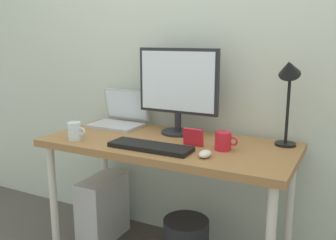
{
  "coord_description": "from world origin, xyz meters",
  "views": [
    {
      "loc": [
        0.91,
        -1.77,
        1.31
      ],
      "look_at": [
        0.0,
        0.0,
        0.87
      ],
      "focal_mm": 40.05,
      "sensor_mm": 36.0,
      "label": 1
    }
  ],
  "objects_px": {
    "photo_frame": "(193,137)",
    "computer_tower": "(103,208)",
    "desk_lamp": "(289,82)",
    "desk": "(168,154)",
    "glass_cup": "(75,131)",
    "mouse": "(205,154)",
    "laptop": "(120,117)",
    "monitor": "(178,86)",
    "keyboard": "(150,147)",
    "coffee_mug": "(223,141)"
  },
  "relations": [
    {
      "from": "desk_lamp",
      "to": "photo_frame",
      "type": "distance_m",
      "value": 0.56
    },
    {
      "from": "coffee_mug",
      "to": "photo_frame",
      "type": "bearing_deg",
      "value": -179.89
    },
    {
      "from": "mouse",
      "to": "photo_frame",
      "type": "distance_m",
      "value": 0.2
    },
    {
      "from": "desk_lamp",
      "to": "glass_cup",
      "type": "height_order",
      "value": "desk_lamp"
    },
    {
      "from": "photo_frame",
      "to": "coffee_mug",
      "type": "bearing_deg",
      "value": 0.11
    },
    {
      "from": "monitor",
      "to": "mouse",
      "type": "relative_size",
      "value": 5.57
    },
    {
      "from": "coffee_mug",
      "to": "glass_cup",
      "type": "xyz_separation_m",
      "value": [
        -0.8,
        -0.19,
        0.0
      ]
    },
    {
      "from": "mouse",
      "to": "photo_frame",
      "type": "bearing_deg",
      "value": 130.02
    },
    {
      "from": "desk_lamp",
      "to": "laptop",
      "type": "bearing_deg",
      "value": 179.12
    },
    {
      "from": "desk_lamp",
      "to": "desk",
      "type": "bearing_deg",
      "value": -162.97
    },
    {
      "from": "desk",
      "to": "glass_cup",
      "type": "relative_size",
      "value": 12.36
    },
    {
      "from": "coffee_mug",
      "to": "computer_tower",
      "type": "xyz_separation_m",
      "value": [
        -0.83,
        0.07,
        -0.58
      ]
    },
    {
      "from": "computer_tower",
      "to": "glass_cup",
      "type": "bearing_deg",
      "value": -82.31
    },
    {
      "from": "glass_cup",
      "to": "desk",
      "type": "bearing_deg",
      "value": 23.92
    },
    {
      "from": "desk",
      "to": "keyboard",
      "type": "bearing_deg",
      "value": -94.38
    },
    {
      "from": "monitor",
      "to": "computer_tower",
      "type": "height_order",
      "value": "monitor"
    },
    {
      "from": "photo_frame",
      "to": "computer_tower",
      "type": "xyz_separation_m",
      "value": [
        -0.67,
        0.08,
        -0.59
      ]
    },
    {
      "from": "laptop",
      "to": "computer_tower",
      "type": "bearing_deg",
      "value": -113.27
    },
    {
      "from": "laptop",
      "to": "photo_frame",
      "type": "bearing_deg",
      "value": -19.44
    },
    {
      "from": "monitor",
      "to": "laptop",
      "type": "xyz_separation_m",
      "value": [
        -0.42,
        0.02,
        -0.22
      ]
    },
    {
      "from": "laptop",
      "to": "coffee_mug",
      "type": "distance_m",
      "value": 0.8
    },
    {
      "from": "desk_lamp",
      "to": "glass_cup",
      "type": "relative_size",
      "value": 4.26
    },
    {
      "from": "monitor",
      "to": "glass_cup",
      "type": "relative_size",
      "value": 4.49
    },
    {
      "from": "mouse",
      "to": "keyboard",
      "type": "bearing_deg",
      "value": -179.81
    },
    {
      "from": "coffee_mug",
      "to": "laptop",
      "type": "bearing_deg",
      "value": 164.53
    },
    {
      "from": "desk_lamp",
      "to": "coffee_mug",
      "type": "bearing_deg",
      "value": -143.35
    },
    {
      "from": "desk_lamp",
      "to": "computer_tower",
      "type": "bearing_deg",
      "value": -173.6
    },
    {
      "from": "monitor",
      "to": "mouse",
      "type": "bearing_deg",
      "value": -48.2
    },
    {
      "from": "desk_lamp",
      "to": "mouse",
      "type": "bearing_deg",
      "value": -130.76
    },
    {
      "from": "desk",
      "to": "desk_lamp",
      "type": "relative_size",
      "value": 2.91
    },
    {
      "from": "keyboard",
      "to": "mouse",
      "type": "bearing_deg",
      "value": 0.19
    },
    {
      "from": "monitor",
      "to": "glass_cup",
      "type": "bearing_deg",
      "value": -138.86
    },
    {
      "from": "photo_frame",
      "to": "computer_tower",
      "type": "bearing_deg",
      "value": 173.59
    },
    {
      "from": "desk_lamp",
      "to": "keyboard",
      "type": "relative_size",
      "value": 1.08
    },
    {
      "from": "desk",
      "to": "glass_cup",
      "type": "bearing_deg",
      "value": -156.08
    },
    {
      "from": "glass_cup",
      "to": "photo_frame",
      "type": "relative_size",
      "value": 1.02
    },
    {
      "from": "computer_tower",
      "to": "coffee_mug",
      "type": "bearing_deg",
      "value": -5.12
    },
    {
      "from": "mouse",
      "to": "glass_cup",
      "type": "xyz_separation_m",
      "value": [
        -0.76,
        -0.04,
        0.03
      ]
    },
    {
      "from": "desk",
      "to": "keyboard",
      "type": "xyz_separation_m",
      "value": [
        -0.01,
        -0.17,
        0.08
      ]
    },
    {
      "from": "desk",
      "to": "laptop",
      "type": "distance_m",
      "value": 0.51
    },
    {
      "from": "monitor",
      "to": "keyboard",
      "type": "distance_m",
      "value": 0.44
    },
    {
      "from": "monitor",
      "to": "keyboard",
      "type": "height_order",
      "value": "monitor"
    },
    {
      "from": "mouse",
      "to": "glass_cup",
      "type": "bearing_deg",
      "value": -177.07
    },
    {
      "from": "laptop",
      "to": "photo_frame",
      "type": "height_order",
      "value": "laptop"
    },
    {
      "from": "desk",
      "to": "computer_tower",
      "type": "relative_size",
      "value": 3.29
    },
    {
      "from": "keyboard",
      "to": "photo_frame",
      "type": "relative_size",
      "value": 4.0
    },
    {
      "from": "monitor",
      "to": "coffee_mug",
      "type": "xyz_separation_m",
      "value": [
        0.35,
        -0.2,
        -0.23
      ]
    },
    {
      "from": "keyboard",
      "to": "glass_cup",
      "type": "height_order",
      "value": "glass_cup"
    },
    {
      "from": "monitor",
      "to": "computer_tower",
      "type": "relative_size",
      "value": 1.19
    },
    {
      "from": "computer_tower",
      "to": "monitor",
      "type": "bearing_deg",
      "value": 14.24
    }
  ]
}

